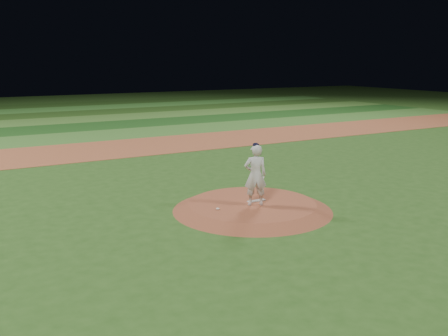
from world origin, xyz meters
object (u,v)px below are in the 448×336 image
at_px(pitcher_on_mound, 255,175).
at_px(pitching_rubber, 256,201).
at_px(pitchers_mound, 252,206).
at_px(rosin_bag, 218,209).

bearing_deg(pitcher_on_mound, pitching_rubber, 51.31).
xyz_separation_m(pitchers_mound, rosin_bag, (-1.42, -0.11, 0.16)).
distance_m(pitching_rubber, pitcher_on_mound, 1.14).
height_order(pitchers_mound, pitching_rubber, pitching_rubber).
height_order(pitching_rubber, rosin_bag, rosin_bag).
xyz_separation_m(pitching_rubber, rosin_bag, (-1.66, -0.22, 0.02)).
bearing_deg(rosin_bag, pitchers_mound, 4.61).
xyz_separation_m(pitching_rubber, pitcher_on_mound, (-0.29, -0.37, 1.04)).
distance_m(pitchers_mound, pitcher_on_mound, 1.21).
relative_size(pitchers_mound, rosin_bag, 46.58).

